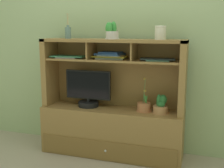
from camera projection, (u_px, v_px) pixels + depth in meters
name	position (u px, v px, depth m)	size (l,w,h in m)	color
floor_plane	(112.00, 154.00, 3.16)	(6.00, 6.00, 0.02)	tan
back_wall	(119.00, 24.00, 3.11)	(6.00, 0.02, 2.80)	#9DB181
media_console	(112.00, 119.00, 3.09)	(1.51, 0.44, 1.24)	olive
tv_monitor	(88.00, 91.00, 3.10)	(0.50, 0.22, 0.40)	black
potted_orchid	(144.00, 107.00, 2.94)	(0.16, 0.16, 0.35)	#AF6942
potted_fern	(161.00, 105.00, 2.87)	(0.17, 0.17, 0.19)	#B17A4E
magazine_stack_left	(110.00, 56.00, 2.99)	(0.37, 0.24, 0.07)	slate
magazine_stack_centre	(158.00, 59.00, 2.83)	(0.35, 0.22, 0.02)	#437163
magazine_stack_right	(68.00, 57.00, 3.09)	(0.38, 0.21, 0.02)	gray
diffuser_bottle	(68.00, 33.00, 3.05)	(0.06, 0.06, 0.26)	slate
potted_succulent	(112.00, 32.00, 2.91)	(0.15, 0.15, 0.18)	silver
ceramic_vase	(160.00, 33.00, 2.76)	(0.11, 0.11, 0.13)	silver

